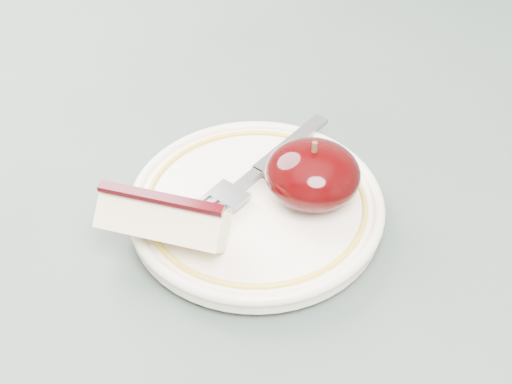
% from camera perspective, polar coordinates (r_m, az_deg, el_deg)
% --- Properties ---
extents(table, '(0.90, 0.90, 0.75)m').
position_cam_1_polar(table, '(0.62, -5.74, -6.35)').
color(table, brown).
rests_on(table, ground).
extents(plate, '(0.19, 0.19, 0.02)m').
position_cam_1_polar(plate, '(0.53, 0.00, -1.10)').
color(plate, '#EFE3C8').
rests_on(plate, table).
extents(apple_half, '(0.07, 0.07, 0.05)m').
position_cam_1_polar(apple_half, '(0.52, 4.55, 1.43)').
color(apple_half, black).
rests_on(apple_half, plate).
extents(apple_wedge, '(0.09, 0.04, 0.04)m').
position_cam_1_polar(apple_wedge, '(0.49, -7.45, -2.18)').
color(apple_wedge, beige).
rests_on(apple_wedge, plate).
extents(fork, '(0.09, 0.15, 0.00)m').
position_cam_1_polar(fork, '(0.54, 0.06, 1.60)').
color(fork, gray).
rests_on(fork, plate).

